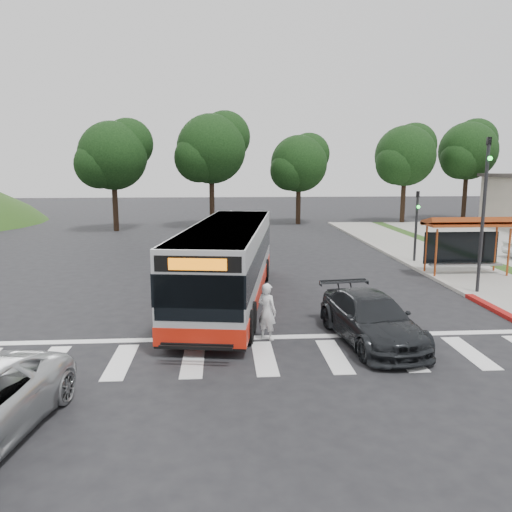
{
  "coord_description": "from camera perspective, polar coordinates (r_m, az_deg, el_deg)",
  "views": [
    {
      "loc": [
        -1.15,
        -18.31,
        5.34
      ],
      "look_at": [
        0.27,
        2.39,
        1.6
      ],
      "focal_mm": 35.0,
      "sensor_mm": 36.0,
      "label": 1
    }
  ],
  "objects": [
    {
      "name": "pedestrian",
      "position": [
        15.56,
        1.27,
        -6.36
      ],
      "size": [
        0.78,
        0.76,
        1.8
      ],
      "primitive_type": "imported",
      "rotation": [
        0.0,
        0.0,
        2.42
      ],
      "color": "white",
      "rests_on": "ground"
    },
    {
      "name": "dark_sedan",
      "position": [
        15.84,
        13.01,
        -6.97
      ],
      "size": [
        2.66,
        5.26,
        1.46
      ],
      "primitive_type": "imported",
      "rotation": [
        0.0,
        0.0,
        0.13
      ],
      "color": "black",
      "rests_on": "ground"
    },
    {
      "name": "tree_north_c",
      "position": [
        43.28,
        -15.94,
        11.09
      ],
      "size": [
        6.16,
        5.74,
        9.3
      ],
      "color": "black",
      "rests_on": "ground"
    },
    {
      "name": "traffic_signal_ne_short",
      "position": [
        29.02,
        17.88,
        4.06
      ],
      "size": [
        0.18,
        0.37,
        4.0
      ],
      "color": "black",
      "rests_on": "ground"
    },
    {
      "name": "tree_north_b",
      "position": [
        46.93,
        5.0,
        10.57
      ],
      "size": [
        5.72,
        5.33,
        8.43
      ],
      "color": "black",
      "rests_on": "ground"
    },
    {
      "name": "curb_east",
      "position": [
        28.69,
        16.86,
        -0.8
      ],
      "size": [
        0.3,
        40.0,
        0.15
      ],
      "primitive_type": "cube",
      "color": "#9E9991",
      "rests_on": "ground"
    },
    {
      "name": "tree_north_a",
      "position": [
        44.41,
        -5.04,
        12.22
      ],
      "size": [
        6.6,
        6.15,
        10.17
      ],
      "color": "black",
      "rests_on": "ground"
    },
    {
      "name": "curb_east_red",
      "position": [
        19.92,
        27.06,
        -6.26
      ],
      "size": [
        0.32,
        6.0,
        0.15
      ],
      "primitive_type": "cube",
      "color": "maroon",
      "rests_on": "ground"
    },
    {
      "name": "ground",
      "position": [
        19.11,
        -0.32,
        -6.01
      ],
      "size": [
        140.0,
        140.0,
        0.0
      ],
      "primitive_type": "plane",
      "color": "black",
      "rests_on": "ground"
    },
    {
      "name": "tree_ne_a",
      "position": [
        49.48,
        16.76,
        11.01
      ],
      "size": [
        6.16,
        5.74,
        9.3
      ],
      "color": "black",
      "rests_on": "parking_lot"
    },
    {
      "name": "tree_ne_b",
      "position": [
        54.13,
        23.11,
        11.09
      ],
      "size": [
        6.16,
        5.74,
        10.02
      ],
      "color": "black",
      "rests_on": "ground"
    },
    {
      "name": "crosswalk_ladder",
      "position": [
        14.38,
        0.96,
        -11.55
      ],
      "size": [
        18.0,
        2.6,
        0.01
      ],
      "primitive_type": "cube",
      "color": "silver",
      "rests_on": "ground"
    },
    {
      "name": "transit_bus",
      "position": [
        19.64,
        -3.22,
        -0.91
      ],
      "size": [
        4.36,
        12.29,
        3.11
      ],
      "primitive_type": null,
      "rotation": [
        0.0,
        0.0,
        -0.15
      ],
      "color": "silver",
      "rests_on": "ground"
    },
    {
      "name": "bus_shelter",
      "position": [
        26.46,
        22.98,
        2.92
      ],
      "size": [
        4.2,
        1.6,
        2.86
      ],
      "color": "#9E401A",
      "rests_on": "sidewalk_east"
    },
    {
      "name": "sidewalk_east",
      "position": [
        29.46,
        20.5,
        -0.76
      ],
      "size": [
        4.0,
        40.0,
        0.12
      ],
      "primitive_type": "cube",
      "color": "gray",
      "rests_on": "ground"
    },
    {
      "name": "traffic_signal_ne_tall",
      "position": [
        22.58,
        24.63,
        5.58
      ],
      "size": [
        0.18,
        0.37,
        6.5
      ],
      "color": "black",
      "rests_on": "ground"
    }
  ]
}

